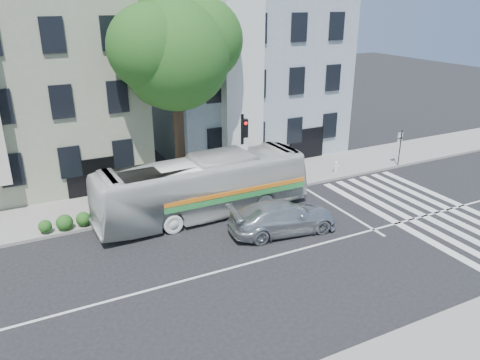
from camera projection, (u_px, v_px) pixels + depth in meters
ground at (253, 262)px, 19.42m from camera, size 120.00×120.00×0.00m
sidewalk_far at (185, 194)px, 26.05m from camera, size 80.00×4.00×0.15m
building_left at (24, 86)px, 26.96m from camera, size 12.00×10.00×11.00m
building_right at (241, 70)px, 32.84m from camera, size 12.00×10.00×11.00m
street_tree at (175, 49)px, 23.87m from camera, size 7.30×5.90×11.10m
bus at (203, 187)px, 23.15m from camera, size 2.98×11.01×3.04m
sedan at (283, 217)px, 21.72m from camera, size 2.72×5.34×1.48m
hedge at (137, 209)px, 23.15m from camera, size 8.31×3.57×0.70m
traffic_signal at (243, 146)px, 24.34m from camera, size 0.49×0.55×4.72m
fire_hydrant at (336, 166)px, 28.91m from camera, size 0.41×0.24×0.73m
far_sign_pole at (400, 143)px, 29.78m from camera, size 0.42×0.16×2.31m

